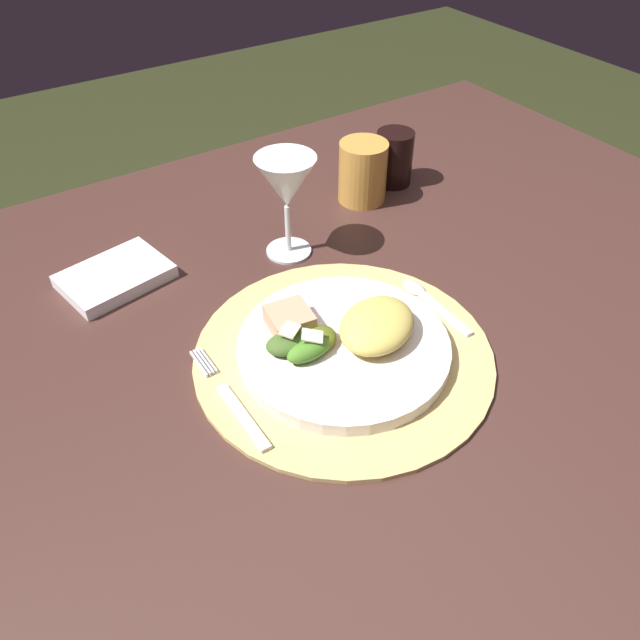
# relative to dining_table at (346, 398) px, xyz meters

# --- Properties ---
(ground_plane) EXTENTS (6.00, 6.00, 0.00)m
(ground_plane) POSITION_rel_dining_table_xyz_m (0.00, 0.00, -0.59)
(ground_plane) COLOR #272B14
(dining_table) EXTENTS (1.38, 1.05, 0.72)m
(dining_table) POSITION_rel_dining_table_xyz_m (0.00, 0.00, 0.00)
(dining_table) COLOR #402621
(dining_table) RESTS_ON ground
(placemat) EXTENTS (0.35, 0.35, 0.01)m
(placemat) POSITION_rel_dining_table_xyz_m (-0.04, -0.04, 0.14)
(placemat) COLOR tan
(placemat) RESTS_ON dining_table
(dinner_plate) EXTENTS (0.25, 0.25, 0.02)m
(dinner_plate) POSITION_rel_dining_table_xyz_m (-0.04, -0.04, 0.15)
(dinner_plate) COLOR silver
(dinner_plate) RESTS_ON placemat
(pasta_serving) EXTENTS (0.13, 0.12, 0.03)m
(pasta_serving) POSITION_rel_dining_table_xyz_m (0.00, -0.05, 0.18)
(pasta_serving) COLOR #D3BC56
(pasta_serving) RESTS_ON dinner_plate
(salad_greens) EXTENTS (0.09, 0.06, 0.03)m
(salad_greens) POSITION_rel_dining_table_xyz_m (-0.08, -0.03, 0.17)
(salad_greens) COLOR #405D25
(salad_greens) RESTS_ON dinner_plate
(bread_piece) EXTENTS (0.06, 0.06, 0.02)m
(bread_piece) POSITION_rel_dining_table_xyz_m (-0.08, 0.01, 0.17)
(bread_piece) COLOR tan
(bread_piece) RESTS_ON dinner_plate
(fork) EXTENTS (0.01, 0.17, 0.00)m
(fork) POSITION_rel_dining_table_xyz_m (-0.18, -0.04, 0.14)
(fork) COLOR silver
(fork) RESTS_ON placemat
(spoon) EXTENTS (0.02, 0.13, 0.01)m
(spoon) POSITION_rel_dining_table_xyz_m (0.11, -0.02, 0.14)
(spoon) COLOR silver
(spoon) RESTS_ON placemat
(napkin) EXTENTS (0.15, 0.12, 0.02)m
(napkin) POSITION_rel_dining_table_xyz_m (-0.21, 0.24, 0.15)
(napkin) COLOR white
(napkin) RESTS_ON dining_table
(wine_glass) EXTENTS (0.08, 0.08, 0.15)m
(wine_glass) POSITION_rel_dining_table_xyz_m (0.02, 0.18, 0.24)
(wine_glass) COLOR silver
(wine_glass) RESTS_ON dining_table
(amber_tumbler) EXTENTS (0.08, 0.08, 0.10)m
(amber_tumbler) POSITION_rel_dining_table_xyz_m (0.19, 0.24, 0.18)
(amber_tumbler) COLOR #C68D3C
(amber_tumbler) RESTS_ON dining_table
(dark_tumbler) EXTENTS (0.06, 0.06, 0.09)m
(dark_tumbler) POSITION_rel_dining_table_xyz_m (0.27, 0.25, 0.18)
(dark_tumbler) COLOR black
(dark_tumbler) RESTS_ON dining_table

